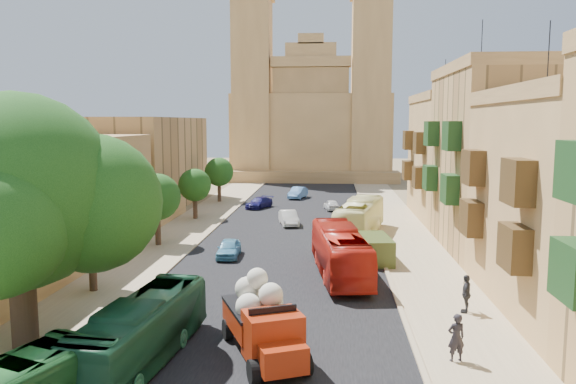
# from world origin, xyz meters

# --- Properties ---
(road_surface) EXTENTS (14.00, 140.00, 0.01)m
(road_surface) POSITION_xyz_m (0.00, 30.00, 0.01)
(road_surface) COLOR black
(road_surface) RESTS_ON ground
(sidewalk_east) EXTENTS (5.00, 140.00, 0.01)m
(sidewalk_east) POSITION_xyz_m (9.50, 30.00, 0.01)
(sidewalk_east) COLOR tan
(sidewalk_east) RESTS_ON ground
(sidewalk_west) EXTENTS (5.00, 140.00, 0.01)m
(sidewalk_west) POSITION_xyz_m (-9.50, 30.00, 0.01)
(sidewalk_west) COLOR tan
(sidewalk_west) RESTS_ON ground
(kerb_east) EXTENTS (0.25, 140.00, 0.12)m
(kerb_east) POSITION_xyz_m (7.00, 30.00, 0.06)
(kerb_east) COLOR tan
(kerb_east) RESTS_ON ground
(kerb_west) EXTENTS (0.25, 140.00, 0.12)m
(kerb_west) POSITION_xyz_m (-7.00, 30.00, 0.06)
(kerb_west) COLOR tan
(kerb_west) RESTS_ON ground
(townhouse_c) EXTENTS (9.00, 14.00, 17.40)m
(townhouse_c) POSITION_xyz_m (15.95, 25.00, 6.91)
(townhouse_c) COLOR tan
(townhouse_c) RESTS_ON ground
(townhouse_d) EXTENTS (9.00, 14.00, 15.90)m
(townhouse_d) POSITION_xyz_m (15.95, 39.00, 6.16)
(townhouse_d) COLOR tan
(townhouse_d) RESTS_ON ground
(west_wall) EXTENTS (1.00, 40.00, 1.80)m
(west_wall) POSITION_xyz_m (-12.50, 20.00, 0.90)
(west_wall) COLOR tan
(west_wall) RESTS_ON ground
(west_building_low) EXTENTS (10.00, 28.00, 8.40)m
(west_building_low) POSITION_xyz_m (-18.00, 18.00, 4.20)
(west_building_low) COLOR #A07846
(west_building_low) RESTS_ON ground
(west_building_mid) EXTENTS (10.00, 22.00, 10.00)m
(west_building_mid) POSITION_xyz_m (-18.00, 44.00, 5.00)
(west_building_mid) COLOR tan
(west_building_mid) RESTS_ON ground
(church) EXTENTS (28.00, 22.50, 36.30)m
(church) POSITION_xyz_m (-0.00, 78.61, 9.52)
(church) COLOR tan
(church) RESTS_ON ground
(ficus_tree) EXTENTS (10.80, 9.93, 10.80)m
(ficus_tree) POSITION_xyz_m (-9.40, 4.01, 6.38)
(ficus_tree) COLOR #3C2A1E
(ficus_tree) RESTS_ON ground
(street_tree_a) EXTENTS (2.93, 2.93, 4.50)m
(street_tree_a) POSITION_xyz_m (-10.00, 12.00, 3.01)
(street_tree_a) COLOR #3C2A1E
(street_tree_a) RESTS_ON ground
(street_tree_b) EXTENTS (3.64, 3.64, 5.59)m
(street_tree_b) POSITION_xyz_m (-10.00, 24.00, 3.75)
(street_tree_b) COLOR #3C2A1E
(street_tree_b) RESTS_ON ground
(street_tree_c) EXTENTS (3.23, 3.23, 4.96)m
(street_tree_c) POSITION_xyz_m (-10.00, 36.00, 3.32)
(street_tree_c) COLOR #3C2A1E
(street_tree_c) RESTS_ON ground
(street_tree_d) EXTENTS (3.45, 3.45, 5.31)m
(street_tree_d) POSITION_xyz_m (-10.00, 48.00, 3.55)
(street_tree_d) COLOR #3C2A1E
(street_tree_d) RESTS_ON ground
(red_truck) EXTENTS (4.28, 6.27, 3.47)m
(red_truck) POSITION_xyz_m (0.73, 3.82, 1.53)
(red_truck) COLOR #9A250B
(red_truck) RESTS_ON ground
(olive_pickup) EXTENTS (2.33, 4.42, 1.75)m
(olive_pickup) POSITION_xyz_m (6.50, 20.00, 0.86)
(olive_pickup) COLOR #3C4B1C
(olive_pickup) RESTS_ON ground
(bus_green_north) EXTENTS (3.18, 9.62, 2.63)m
(bus_green_north) POSITION_xyz_m (-4.00, 2.70, 1.31)
(bus_green_north) COLOR #1E5836
(bus_green_north) RESTS_ON ground
(bus_red_east) EXTENTS (3.87, 10.97, 2.99)m
(bus_red_east) POSITION_xyz_m (4.00, 16.29, 1.50)
(bus_red_east) COLOR red
(bus_red_east) RESTS_ON ground
(bus_cream_east) EXTENTS (4.86, 11.08, 3.01)m
(bus_cream_east) POSITION_xyz_m (5.86, 29.13, 1.50)
(bus_cream_east) COLOR #FEF7AC
(bus_cream_east) RESTS_ON ground
(car_blue_a) EXTENTS (1.65, 3.77, 1.26)m
(car_blue_a) POSITION_xyz_m (-3.78, 20.45, 0.63)
(car_blue_a) COLOR #4F9BC0
(car_blue_a) RESTS_ON ground
(car_white_a) EXTENTS (2.29, 4.29, 1.34)m
(car_white_a) POSITION_xyz_m (-0.50, 33.18, 0.67)
(car_white_a) COLOR silver
(car_white_a) RESTS_ON ground
(car_cream) EXTENTS (2.21, 4.62, 1.27)m
(car_cream) POSITION_xyz_m (5.00, 26.43, 0.64)
(car_cream) COLOR beige
(car_cream) RESTS_ON ground
(car_dkblue) EXTENTS (3.13, 4.44, 1.19)m
(car_dkblue) POSITION_xyz_m (-4.55, 43.16, 0.60)
(car_dkblue) COLOR #131250
(car_dkblue) RESTS_ON ground
(car_white_b) EXTENTS (1.96, 3.56, 1.15)m
(car_white_b) POSITION_xyz_m (3.45, 42.39, 0.57)
(car_white_b) COLOR silver
(car_white_b) RESTS_ON ground
(car_blue_b) EXTENTS (2.42, 4.50, 1.41)m
(car_blue_b) POSITION_xyz_m (-0.76, 51.52, 0.70)
(car_blue_b) COLOR #4678B5
(car_blue_b) RESTS_ON ground
(pedestrian_a) EXTENTS (0.81, 0.64, 1.98)m
(pedestrian_a) POSITION_xyz_m (8.45, 3.93, 0.99)
(pedestrian_a) COLOR black
(pedestrian_a) RESTS_ON ground
(pedestrian_c) EXTENTS (0.80, 1.24, 1.96)m
(pedestrian_c) POSITION_xyz_m (10.22, 9.86, 0.98)
(pedestrian_c) COLOR #313134
(pedestrian_c) RESTS_ON ground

